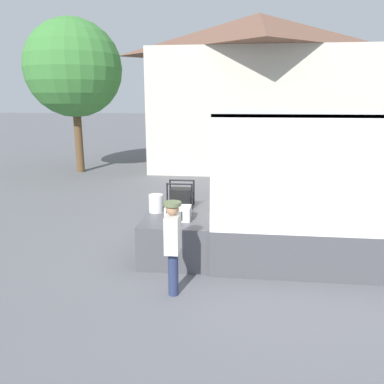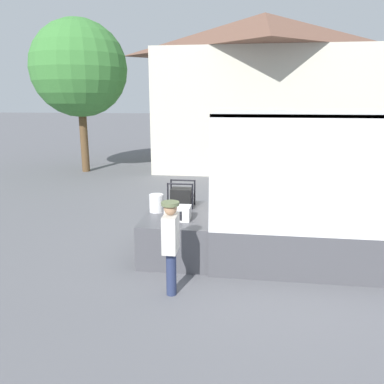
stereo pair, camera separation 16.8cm
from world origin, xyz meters
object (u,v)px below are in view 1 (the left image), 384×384
Objects in this scene: microwave at (178,213)px; orange_bucket at (156,203)px; worker_person at (173,239)px; street_tree at (74,69)px; box_truck at (378,219)px; portable_generator at (181,197)px.

orange_bucket is (-0.58, 0.49, 0.06)m from microwave.
street_tree reaches higher than worker_person.
microwave is at bearing 94.94° from worker_person.
orange_bucket is at bearing 179.25° from box_truck.
portable_generator is 1.53× the size of orange_bucket.
street_tree is (-10.33, 9.07, 3.76)m from box_truck.
worker_person is at bearing -70.10° from orange_bucket.
microwave is at bearing -40.15° from orange_bucket.
box_truck reaches higher than orange_bucket.
orange_bucket is at bearing 139.85° from microwave.
portable_generator is at bearing 44.90° from orange_bucket.
worker_person is at bearing -85.43° from portable_generator.
worker_person reaches higher than orange_bucket.
portable_generator is (-0.07, 0.99, 0.09)m from microwave.
portable_generator is 0.09× the size of street_tree.
box_truck is at bearing -0.75° from orange_bucket.
worker_person is 13.13m from street_tree.
microwave is 1.00m from portable_generator.
worker_person is 0.25× the size of street_tree.
microwave is 11.88m from street_tree.
box_truck is 4.21m from microwave.
orange_bucket is at bearing -58.23° from street_tree.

